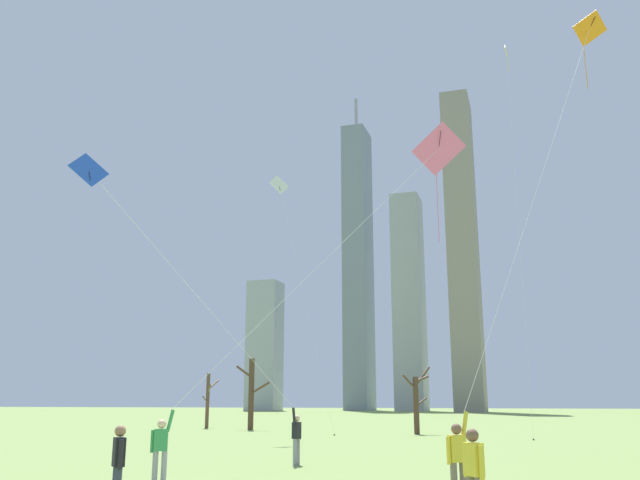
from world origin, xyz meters
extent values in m
cylinder|color=gray|center=(-2.97, 1.61, 0.42)|extent=(0.14, 0.14, 0.85)
cylinder|color=gray|center=(-2.77, 1.70, 0.42)|extent=(0.14, 0.14, 0.85)
cube|color=#338C4C|center=(-2.87, 1.65, 1.12)|extent=(0.39, 0.33, 0.54)
sphere|color=beige|center=(-2.87, 1.65, 1.51)|extent=(0.22, 0.22, 0.22)
cylinder|color=#338C4C|center=(-3.06, 1.56, 1.09)|extent=(0.09, 0.09, 0.55)
cylinder|color=#338C4C|center=(-2.68, 1.75, 1.59)|extent=(0.22, 0.17, 0.56)
cube|color=pink|center=(3.99, 5.48, 9.62)|extent=(1.65, 0.47, 1.58)
cylinder|color=black|center=(3.99, 5.48, 9.62)|extent=(0.25, 0.43, 1.00)
cylinder|color=pink|center=(3.86, 5.72, 7.89)|extent=(0.02, 0.02, 2.30)
cylinder|color=silver|center=(0.66, 3.61, 5.73)|extent=(6.69, 3.74, 7.79)
cylinder|color=gray|center=(-1.48, 8.19, 0.42)|extent=(0.14, 0.14, 0.85)
cylinder|color=gray|center=(-1.50, 7.97, 0.42)|extent=(0.14, 0.14, 0.85)
cube|color=black|center=(-1.49, 8.08, 1.12)|extent=(0.24, 0.36, 0.54)
sphere|color=beige|center=(-1.49, 8.08, 1.51)|extent=(0.22, 0.22, 0.22)
cylinder|color=black|center=(-1.47, 8.29, 1.09)|extent=(0.09, 0.09, 0.55)
cylinder|color=black|center=(-1.51, 7.88, 1.59)|extent=(0.11, 0.21, 0.56)
cube|color=blue|center=(-4.89, 0.53, 8.21)|extent=(0.78, 0.81, 1.04)
cylinder|color=black|center=(-4.89, 0.53, 8.21)|extent=(0.30, 0.15, 0.66)
cylinder|color=silver|center=(-3.20, 4.20, 5.03)|extent=(3.39, 7.36, 6.37)
cube|color=yellow|center=(4.67, 0.69, 1.12)|extent=(0.39, 0.37, 0.54)
sphere|color=brown|center=(4.67, 0.69, 1.51)|extent=(0.22, 0.22, 0.22)
cylinder|color=yellow|center=(4.51, 0.56, 1.09)|extent=(0.09, 0.09, 0.55)
cylinder|color=yellow|center=(4.83, 0.82, 1.59)|extent=(0.21, 0.20, 0.56)
cube|color=orange|center=(8.70, 6.11, 13.25)|extent=(1.04, 0.52, 1.03)
cylinder|color=black|center=(8.70, 6.11, 13.25)|extent=(0.38, 0.29, 0.61)
cylinder|color=orange|center=(8.48, 6.26, 12.11)|extent=(0.02, 0.02, 1.58)
cylinder|color=silver|center=(6.76, 3.47, 7.55)|extent=(3.88, 5.30, 11.41)
cube|color=yellow|center=(5.22, -1.90, 1.12)|extent=(0.38, 0.39, 0.54)
sphere|color=brown|center=(5.22, -1.90, 1.51)|extent=(0.22, 0.22, 0.22)
cylinder|color=yellow|center=(5.08, -1.74, 1.09)|extent=(0.09, 0.09, 0.55)
cylinder|color=yellow|center=(5.36, -2.05, 1.09)|extent=(0.09, 0.09, 0.55)
cube|color=black|center=(-1.49, -2.23, 1.12)|extent=(0.38, 0.38, 0.54)
sphere|color=#9E7051|center=(-1.49, -2.23, 1.51)|extent=(0.22, 0.22, 0.22)
cylinder|color=black|center=(-1.63, -2.08, 1.09)|extent=(0.09, 0.09, 0.55)
cylinder|color=black|center=(-1.34, -2.39, 1.09)|extent=(0.09, 0.09, 0.55)
cube|color=yellow|center=(6.08, 23.07, 22.08)|extent=(0.15, 0.78, 0.78)
cylinder|color=black|center=(6.08, 23.07, 22.08)|extent=(0.12, 0.02, 0.51)
cylinder|color=yellow|center=(6.14, 23.07, 21.23)|extent=(0.02, 0.02, 1.09)
cylinder|color=silver|center=(6.04, 24.41, 11.06)|extent=(0.08, 2.69, 22.04)
cylinder|color=#3F3833|center=(6.01, 25.76, 0.04)|extent=(0.10, 0.10, 0.08)
cube|color=white|center=(-8.28, 23.56, 15.42)|extent=(0.99, 0.95, 1.32)
cylinder|color=black|center=(-8.28, 23.56, 15.42)|extent=(0.25, 0.17, 0.86)
cylinder|color=silver|center=(-7.05, 25.49, 7.73)|extent=(2.46, 3.85, 15.39)
cylinder|color=#3F3833|center=(-5.83, 27.41, 0.04)|extent=(0.10, 0.10, 0.08)
cylinder|color=brown|center=(-18.90, 35.78, 2.14)|extent=(0.29, 0.29, 4.28)
cylinder|color=brown|center=(-18.43, 35.06, 3.02)|extent=(1.06, 1.53, 0.68)
cylinder|color=brown|center=(-18.86, 35.29, 2.21)|extent=(0.18, 1.03, 0.56)
cylinder|color=brown|center=(-18.90, 36.68, 3.39)|extent=(0.15, 1.86, 0.90)
cylinder|color=#4C3828|center=(-14.19, 33.64, 2.63)|extent=(0.42, 0.42, 5.25)
cylinder|color=#4C3828|center=(-14.82, 33.67, 4.27)|extent=(1.37, 0.25, 0.99)
cylinder|color=#4C3828|center=(-13.39, 33.42, 3.04)|extent=(1.73, 0.63, 0.93)
cylinder|color=#4C3828|center=(-14.45, 34.35, 2.83)|extent=(0.69, 1.53, 0.61)
cylinder|color=#4C3828|center=(-1.17, 30.47, 1.82)|extent=(0.36, 0.36, 3.63)
cylinder|color=#4C3828|center=(-1.52, 30.15, 3.29)|extent=(0.89, 0.84, 1.04)
cylinder|color=#4C3828|center=(-0.80, 31.07, 3.68)|extent=(0.94, 1.37, 1.33)
cylinder|color=#4C3828|center=(-0.91, 30.93, 2.03)|extent=(0.67, 1.04, 0.60)
cylinder|color=#4C3828|center=(-0.80, 30.76, 3.49)|extent=(0.89, 0.72, 0.50)
cube|color=#9EA3AD|center=(-52.67, 130.09, 14.72)|extent=(7.06, 6.44, 29.44)
cube|color=gray|center=(-5.90, 122.81, 32.95)|extent=(5.74, 10.37, 65.90)
cube|color=gray|center=(-32.63, 139.91, 34.45)|extent=(5.59, 9.56, 68.91)
cylinder|color=#99999E|center=(-32.63, 139.91, 73.45)|extent=(0.80, 0.80, 9.10)
cube|color=#9EA3AD|center=(-19.20, 132.70, 23.95)|extent=(6.26, 8.56, 47.89)
camera|label=1|loc=(6.30, -13.93, 2.07)|focal=37.39mm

